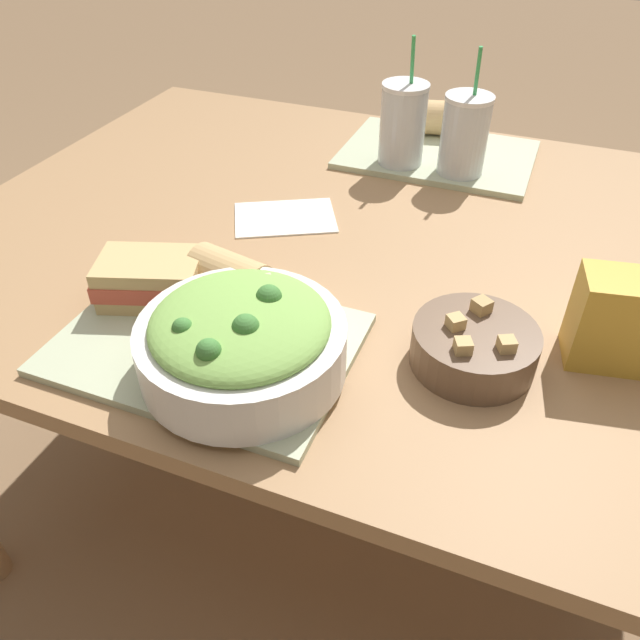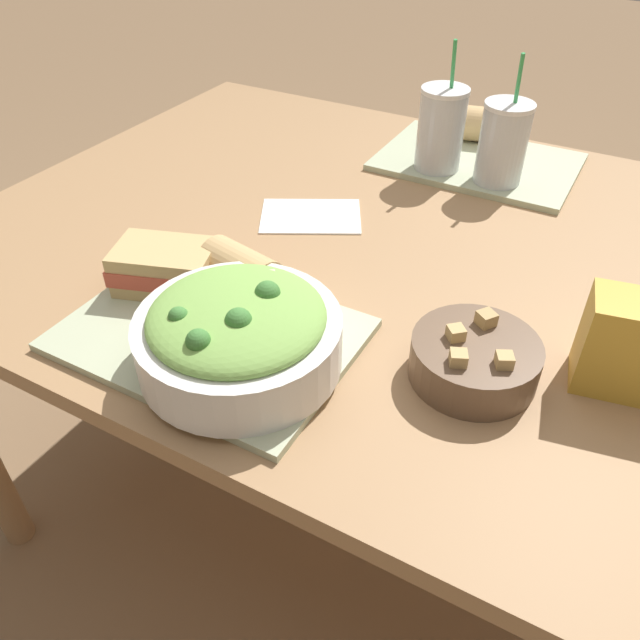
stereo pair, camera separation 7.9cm
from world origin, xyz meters
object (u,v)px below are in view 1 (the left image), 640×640
object	(u,v)px
drink_cup_dark	(402,127)
napkin_folded	(285,218)
salad_bowl	(242,339)
baguette_near	(230,278)
drink_cup_red	(464,137)
chip_bag	(627,322)
sandwich_near	(152,279)
soup_bowl	(474,345)
baguette_far	(444,118)

from	to	relation	value
drink_cup_dark	napkin_folded	world-z (taller)	drink_cup_dark
salad_bowl	napkin_folded	bearing A→B (deg)	107.04
baguette_near	drink_cup_red	distance (m)	0.58
chip_bag	sandwich_near	bearing A→B (deg)	-179.60
salad_bowl	baguette_near	distance (m)	0.15
soup_bowl	chip_bag	bearing A→B (deg)	23.71
baguette_far	baguette_near	bearing A→B (deg)	154.59
drink_cup_dark	soup_bowl	bearing A→B (deg)	-64.94
baguette_near	baguette_far	bearing A→B (deg)	0.35
soup_bowl	baguette_far	world-z (taller)	baguette_far
salad_bowl	drink_cup_red	bearing A→B (deg)	78.51
drink_cup_dark	sandwich_near	bearing A→B (deg)	-109.45
sandwich_near	napkin_folded	xyz separation A→B (m)	(0.07, 0.30, -0.04)
soup_bowl	salad_bowl	bearing A→B (deg)	-153.65
soup_bowl	baguette_near	distance (m)	0.34
baguette_far	napkin_folded	xyz separation A→B (m)	(-0.18, -0.45, -0.05)
soup_bowl	napkin_folded	world-z (taller)	soup_bowl
baguette_far	sandwich_near	bearing A→B (deg)	147.63
drink_cup_dark	napkin_folded	bearing A→B (deg)	-115.37
drink_cup_red	chip_bag	world-z (taller)	drink_cup_red
sandwich_near	drink_cup_red	distance (m)	0.65
baguette_far	chip_bag	xyz separation A→B (m)	(0.37, -0.63, 0.01)
drink_cup_red	napkin_folded	world-z (taller)	drink_cup_red
soup_bowl	drink_cup_dark	xyz separation A→B (m)	(-0.25, 0.53, 0.06)
sandwich_near	baguette_far	xyz separation A→B (m)	(0.25, 0.74, 0.00)
salad_bowl	soup_bowl	bearing A→B (deg)	26.35
soup_bowl	chip_bag	size ratio (longest dim) A/B	1.13
baguette_near	chip_bag	bearing A→B (deg)	-69.34
baguette_near	drink_cup_red	world-z (taller)	drink_cup_red
drink_cup_dark	napkin_folded	distance (m)	0.31
napkin_folded	drink_cup_red	bearing A→B (deg)	47.64
drink_cup_red	chip_bag	distance (m)	0.54
sandwich_near	baguette_near	size ratio (longest dim) A/B	1.39
sandwich_near	chip_bag	bearing A→B (deg)	-8.17
sandwich_near	chip_bag	distance (m)	0.63
drink_cup_red	chip_bag	bearing A→B (deg)	-56.76
chip_bag	baguette_near	bearing A→B (deg)	178.45
drink_cup_red	napkin_folded	distance (m)	0.38
baguette_near	chip_bag	xyz separation A→B (m)	(0.51, 0.08, 0.01)
baguette_far	napkin_folded	world-z (taller)	baguette_far
soup_bowl	baguette_far	size ratio (longest dim) A/B	1.48
baguette_far	drink_cup_red	world-z (taller)	drink_cup_red
baguette_far	napkin_folded	size ratio (longest dim) A/B	0.51
drink_cup_red	napkin_folded	size ratio (longest dim) A/B	1.11
baguette_far	chip_bag	bearing A→B (deg)	-163.38
soup_bowl	chip_bag	distance (m)	0.19
drink_cup_red	baguette_near	bearing A→B (deg)	-112.15
salad_bowl	drink_cup_red	world-z (taller)	drink_cup_red
chip_bag	baguette_far	bearing A→B (deg)	110.18
napkin_folded	chip_bag	bearing A→B (deg)	-18.03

